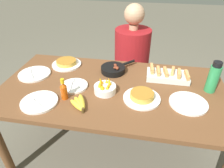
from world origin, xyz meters
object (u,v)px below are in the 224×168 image
empty_plate_mid_edge (35,74)px  person_figure (131,70)px  frittata_plate_side (67,63)px  empty_plate_far_left (39,102)px  frittata_plate_center (142,97)px  fruit_bowl_mango (105,88)px  water_bottle (213,78)px  banana_bunch (80,104)px  melon_tray (168,75)px  empty_plate_far_right (74,86)px  skillet (114,69)px  empty_plate_near_front (188,103)px  hot_sauce_bottle (64,90)px

empty_plate_mid_edge → person_figure: 1.06m
frittata_plate_side → empty_plate_far_left: bearing=-88.7°
frittata_plate_center → fruit_bowl_mango: size_ratio=1.62×
empty_plate_far_left → water_bottle: size_ratio=1.05×
frittata_plate_side → water_bottle: size_ratio=1.09×
banana_bunch → melon_tray: size_ratio=0.56×
fruit_bowl_mango → water_bottle: water_bottle is taller
person_figure → empty_plate_mid_edge: bearing=-139.5°
banana_bunch → empty_plate_far_left: banana_bunch is taller
empty_plate_far_right → water_bottle: bearing=7.1°
empty_plate_far_right → fruit_bowl_mango: (0.25, -0.03, 0.03)m
frittata_plate_side → water_bottle: (1.22, -0.20, 0.09)m
skillet → frittata_plate_center: bearing=-99.8°
frittata_plate_center → empty_plate_near_front: bearing=0.1°
empty_plate_mid_edge → person_figure: (0.78, 0.67, -0.25)m
frittata_plate_side → person_figure: size_ratio=0.22×
skillet → empty_plate_far_right: size_ratio=1.38×
frittata_plate_center → empty_plate_mid_edge: 0.94m
banana_bunch → empty_plate_far_right: (-0.11, 0.22, -0.01)m
empty_plate_far_left → person_figure: size_ratio=0.21×
fruit_bowl_mango → frittata_plate_side: bearing=140.7°
empty_plate_far_right → skillet: bearing=46.8°
banana_bunch → hot_sauce_bottle: hot_sauce_bottle is taller
empty_plate_far_left → frittata_plate_center: bearing=13.3°
empty_plate_near_front → person_figure: bearing=118.8°
skillet → fruit_bowl_mango: fruit_bowl_mango is taller
melon_tray → hot_sauce_bottle: 0.84m
skillet → melon_tray: bearing=-51.0°
banana_bunch → empty_plate_far_left: (-0.29, -0.02, -0.01)m
frittata_plate_center → empty_plate_far_left: frittata_plate_center is taller
water_bottle → hot_sauce_bottle: bearing=-164.9°
hot_sauce_bottle → person_figure: size_ratio=0.13×
empty_plate_near_front → person_figure: (-0.47, 0.85, -0.25)m
banana_bunch → melon_tray: (0.61, 0.47, 0.01)m
frittata_plate_side → empty_plate_far_left: 0.56m
frittata_plate_center → fruit_bowl_mango: (-0.28, 0.04, 0.01)m
empty_plate_near_front → empty_plate_far_right: 0.85m
frittata_plate_center → fruit_bowl_mango: bearing=172.0°
empty_plate_near_front → person_figure: 1.00m
frittata_plate_side → person_figure: (0.57, 0.45, -0.27)m
skillet → water_bottle: 0.79m
banana_bunch → water_bottle: size_ratio=0.77×
empty_plate_far_left → fruit_bowl_mango: 0.47m
frittata_plate_side → skillet: bearing=-5.8°
empty_plate_far_left → water_bottle: (1.21, 0.36, 0.11)m
melon_tray → fruit_bowl_mango: fruit_bowl_mango is taller
banana_bunch → empty_plate_far_right: 0.25m
melon_tray → empty_plate_mid_edge: melon_tray is taller
skillet → fruit_bowl_mango: 0.31m
banana_bunch → empty_plate_far_left: bearing=-176.9°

